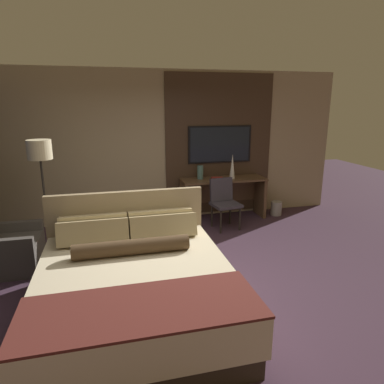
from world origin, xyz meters
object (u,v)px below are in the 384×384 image
desk (223,191)px  floor_lamp (40,159)px  tv (220,144)px  vase_tall (232,166)px  armchair_by_window (9,250)px  vase_short (200,172)px  bed (135,285)px  desk_chair (224,199)px  waste_bin (276,208)px  book (217,178)px

desk → floor_lamp: size_ratio=0.96×
tv → vase_tall: (0.17, -0.27, -0.39)m
floor_lamp → armchair_by_window: bearing=-131.4°
vase_short → floor_lamp: bearing=-161.1°
bed → vase_tall: (2.11, 2.78, 0.68)m
desk_chair → vase_short: vase_short is taller
waste_bin → vase_tall: bearing=176.3°
vase_tall → bed: bearing=-127.2°
bed → desk: bed is taller
vase_tall → desk_chair: bearing=-124.9°
armchair_by_window → waste_bin: armchair_by_window is taller
tv → book: size_ratio=5.34×
desk → book: size_ratio=6.89×
tv → desk_chair: bearing=-101.9°
armchair_by_window → waste_bin: (4.63, 1.24, -0.13)m
book → armchair_by_window: bearing=-158.8°
bed → book: bed is taller
armchair_by_window → book: bearing=-68.3°
book → waste_bin: bearing=-3.5°
book → tv: bearing=64.7°
desk_chair → waste_bin: bearing=9.1°
tv → waste_bin: bearing=-16.7°
bed → floor_lamp: floor_lamp is taller
armchair_by_window → vase_short: 3.44m
desk → tv: (0.00, 0.22, 0.89)m
vase_tall → armchair_by_window: bearing=-160.5°
floor_lamp → vase_short: bearing=18.9°
vase_tall → tv: bearing=121.5°
desk → vase_tall: vase_tall is taller
floor_lamp → vase_tall: bearing=13.9°
tv → vase_short: size_ratio=4.94×
desk → desk_chair: desk_chair is taller
bed → desk: (1.94, 2.83, 0.18)m
bed → vase_short: size_ratio=8.80×
tv → armchair_by_window: bearing=-155.9°
desk → vase_short: (-0.44, 0.04, 0.39)m
bed → book: size_ratio=9.51×
desk → waste_bin: (1.11, -0.12, -0.39)m
desk_chair → armchair_by_window: 3.47m
bed → armchair_by_window: (-1.57, 1.48, -0.08)m
floor_lamp → book: (2.95, 0.82, -0.61)m
vase_tall → vase_short: bearing=170.9°
vase_short → book: size_ratio=1.08×
desk → book: book is taller
desk → vase_short: bearing=174.3°
vase_short → book: vase_short is taller
desk → vase_short: vase_short is taller
armchair_by_window → vase_short: vase_short is taller
vase_tall → desk: bearing=162.3°
desk → desk_chair: size_ratio=1.82×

